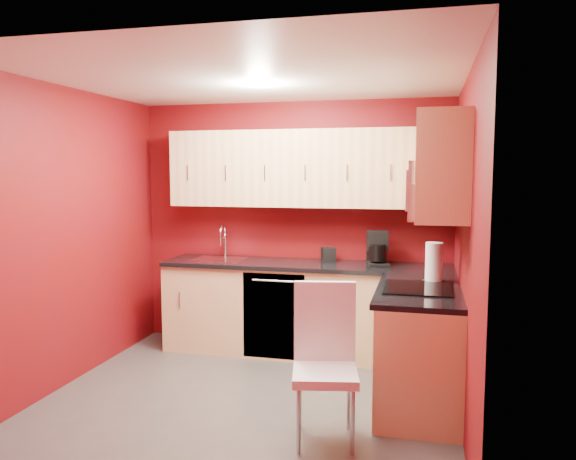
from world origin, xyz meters
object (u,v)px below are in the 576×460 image
at_px(dining_chair, 325,365).
at_px(napkin_holder, 328,255).
at_px(coffee_maker, 378,249).
at_px(sink, 219,256).
at_px(paper_towel, 434,262).
at_px(microwave, 436,190).

bearing_deg(dining_chair, napkin_holder, 87.87).
bearing_deg(coffee_maker, sink, 167.11).
relative_size(sink, paper_towel, 1.63).
xyz_separation_m(sink, coffee_maker, (1.60, -0.01, 0.13)).
distance_m(napkin_holder, paper_towel, 1.29).
bearing_deg(microwave, paper_towel, 89.52).
relative_size(napkin_holder, paper_towel, 0.44).
distance_m(sink, napkin_holder, 1.11).
bearing_deg(paper_towel, napkin_holder, 140.85).
relative_size(microwave, coffee_maker, 2.33).
xyz_separation_m(coffee_maker, paper_towel, (0.50, -0.69, -0.00)).
distance_m(microwave, coffee_maker, 1.26).
height_order(coffee_maker, dining_chair, coffee_maker).
bearing_deg(dining_chair, microwave, 35.85).
bearing_deg(dining_chair, sink, 117.35).
height_order(microwave, paper_towel, microwave).
bearing_deg(sink, dining_chair, -51.36).
height_order(coffee_maker, paper_towel, coffee_maker).
distance_m(microwave, paper_towel, 0.67).
relative_size(sink, dining_chair, 0.50).
bearing_deg(paper_towel, microwave, -90.48).
bearing_deg(napkin_holder, sink, -174.00).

